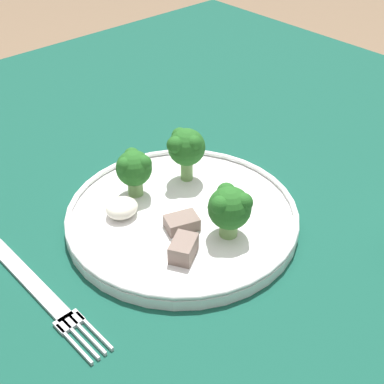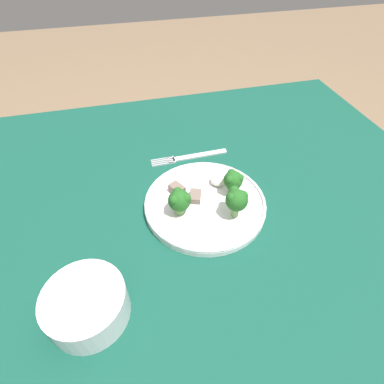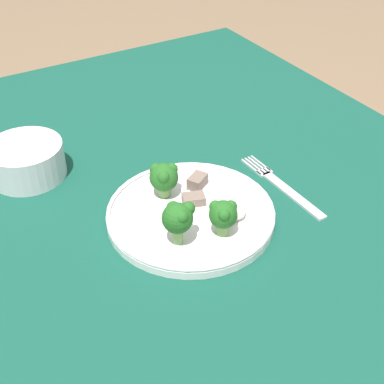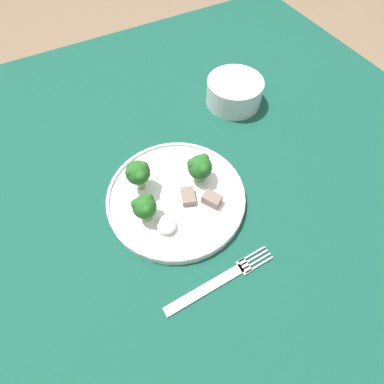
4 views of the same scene
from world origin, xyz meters
TOP-DOWN VIEW (x-y plane):
  - table at (0.00, 0.00)m, footprint 1.06×1.18m
  - dinner_plate at (0.05, -0.04)m, footprint 0.25×0.25m
  - fork at (0.21, -0.05)m, footprint 0.02×0.19m
  - broccoli_floret_near_rim_left at (0.06, -0.10)m, footprint 0.04×0.04m
  - broccoli_floret_center_left at (0.00, -0.08)m, footprint 0.04×0.04m
  - broccoli_floret_back_left at (0.03, 0.02)m, footprint 0.04×0.04m
  - meat_slice_front_slice at (0.09, 0.01)m, footprint 0.04×0.03m
  - meat_slice_middle_slice at (0.06, -0.02)m, footprint 0.04×0.03m
  - sauce_dollop at (0.10, -0.08)m, footprint 0.04×0.03m

SIDE VIEW (x-z plane):
  - table at x=0.00m, z-range 0.27..0.99m
  - fork at x=0.21m, z-range 0.72..0.72m
  - dinner_plate at x=0.05m, z-range 0.72..0.74m
  - meat_slice_middle_slice at x=0.06m, z-range 0.73..0.75m
  - meat_slice_front_slice at x=0.09m, z-range 0.73..0.75m
  - sauce_dollop at x=0.10m, z-range 0.73..0.75m
  - broccoli_floret_back_left at x=0.03m, z-range 0.74..0.79m
  - broccoli_floret_near_rim_left at x=0.06m, z-range 0.74..0.79m
  - broccoli_floret_center_left at x=0.00m, z-range 0.74..0.81m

